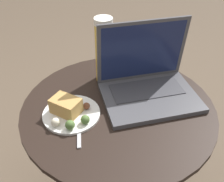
% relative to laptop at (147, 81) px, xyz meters
% --- Properties ---
extents(table, '(0.69, 0.69, 0.53)m').
position_rel_laptop_xyz_m(table, '(-0.10, -0.09, -0.20)').
color(table, '#9E9EA3').
rests_on(table, ground_plane).
extents(laptop, '(0.40, 0.35, 0.26)m').
position_rel_laptop_xyz_m(laptop, '(0.00, 0.00, 0.00)').
color(laptop, '#47474C').
rests_on(laptop, table).
extents(beer_glass, '(0.07, 0.07, 0.26)m').
position_rel_laptop_xyz_m(beer_glass, '(-0.17, 0.08, 0.08)').
color(beer_glass, gold).
rests_on(beer_glass, table).
extents(snack_plate, '(0.20, 0.20, 0.06)m').
position_rel_laptop_xyz_m(snack_plate, '(-0.26, -0.15, -0.03)').
color(snack_plate, silver).
rests_on(snack_plate, table).
extents(fork, '(0.06, 0.20, 0.00)m').
position_rel_laptop_xyz_m(fork, '(-0.22, -0.18, -0.05)').
color(fork, '#B2B2B7').
rests_on(fork, table).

